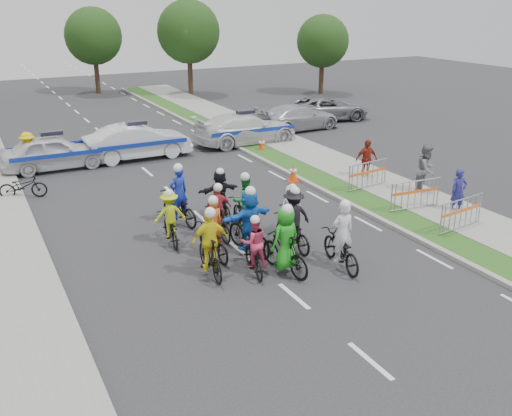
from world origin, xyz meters
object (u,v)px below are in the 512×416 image
civilian_suv (327,108)px  cone_1 (262,145)px  rider_0 (341,245)px  police_car_2 (246,129)px  rider_4 (293,224)px  barrier_2 (368,176)px  rider_9 (218,217)px  spectator_2 (366,159)px  rider_2 (254,251)px  parked_bike (23,186)px  barrier_1 (415,196)px  tree_2 (323,41)px  rider_12 (179,203)px  cone_0 (293,173)px  civilian_sedan (298,117)px  police_car_0 (54,152)px  rider_7 (291,215)px  rider_10 (170,222)px  police_car_1 (138,142)px  rider_5 (249,226)px  rider_3 (210,249)px  rider_11 (220,197)px  spectator_1 (426,170)px  tree_1 (189,32)px  barrier_0 (461,215)px  rider_8 (244,209)px  rider_1 (285,247)px  tree_4 (93,36)px  marshal_hiviz (29,152)px  rider_6 (213,237)px  spectator_0 (458,191)px

civilian_suv → cone_1: civilian_suv is taller
rider_0 → police_car_2: bearing=-98.6°
rider_4 → barrier_2: 6.20m
rider_9 → spectator_2: size_ratio=1.10×
rider_2 → parked_bike: bearing=-51.4°
barrier_1 → tree_2: (11.30, 22.82, 3.27)m
rider_12 → barrier_2: size_ratio=1.05×
cone_0 → civilian_sedan: bearing=57.5°
rider_12 → police_car_0: 8.70m
rider_0 → rider_7: rider_0 is taller
rider_10 → barrier_2: rider_10 is taller
cone_1 → parked_bike: parked_bike is taller
police_car_1 → tree_2: bearing=-56.7°
rider_4 → rider_5: (-1.27, 0.27, 0.11)m
rider_2 → rider_3: (-1.08, 0.39, 0.12)m
rider_2 → rider_7: 2.79m
rider_11 → spectator_1: size_ratio=0.94×
rider_9 → rider_3: bearing=59.4°
civilian_sedan → tree_1: bearing=-0.4°
police_car_2 → barrier_0: police_car_2 is taller
police_car_0 → rider_10: bearing=-169.8°
rider_2 → police_car_1: bearing=-81.1°
rider_3 → rider_8: (2.16, 2.37, -0.03)m
spectator_1 → rider_1: bearing=178.7°
rider_8 → parked_bike: 8.72m
rider_4 → rider_8: (-0.64, 1.87, -0.03)m
rider_8 → spectator_1: rider_8 is taller
police_car_1 → tree_4: 20.22m
police_car_0 → police_car_1: 3.67m
rider_12 → rider_0: bearing=107.2°
marshal_hiviz → cone_0: bearing=-172.2°
rider_8 → spectator_1: 7.54m
rider_0 → rider_9: rider_0 is taller
civilian_sedan → rider_6: bearing=136.5°
spectator_0 → barrier_0: spectator_0 is taller
rider_10 → tree_1: 27.88m
barrier_2 → rider_0: bearing=-133.8°
rider_4 → marshal_hiviz: 13.01m
spectator_0 → cone_1: (-2.02, 10.32, -0.43)m
rider_8 → rider_11: (-0.28, 1.25, 0.04)m
civilian_sedan → spectator_0: size_ratio=3.10×
police_car_0 → rider_12: bearing=-163.0°
rider_2 → police_car_1: size_ratio=0.36×
rider_5 → barrier_1: size_ratio=1.02×
rider_7 → barrier_0: 5.31m
rider_10 → cone_1: size_ratio=2.48×
rider_8 → police_car_1: size_ratio=0.41×
rider_2 → rider_3: 1.15m
rider_2 → barrier_1: size_ratio=0.86×
rider_1 → barrier_2: (6.26, 4.55, -0.21)m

